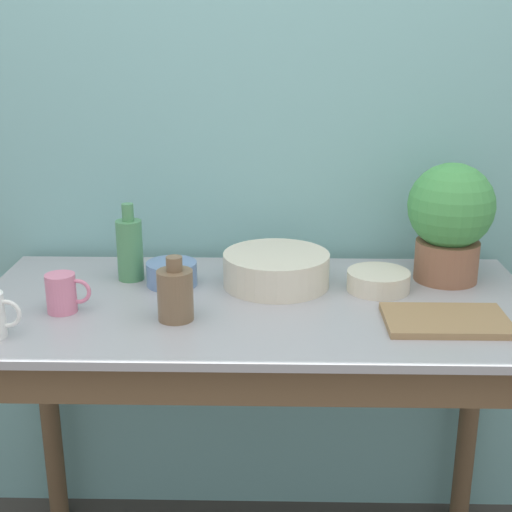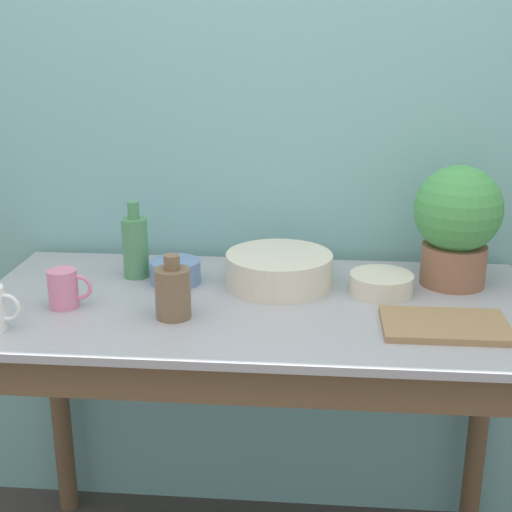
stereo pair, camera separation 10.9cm
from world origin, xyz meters
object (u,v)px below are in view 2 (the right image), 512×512
tray_board (445,325)px  bowl_small_blue (176,272)px  bowl_wash_large (279,270)px  mug_pink (64,289)px  potted_plant (457,221)px  bottle_tall (135,246)px  bottle_short (173,292)px  bowl_small_cream (381,284)px

tray_board → bowl_small_blue: bearing=159.9°
bowl_wash_large → mug_pink: mug_pink is taller
potted_plant → tray_board: (-0.07, -0.30, -0.17)m
mug_pink → tray_board: bearing=-3.4°
bowl_small_blue → potted_plant: bearing=4.3°
bowl_wash_large → mug_pink: bearing=-159.1°
potted_plant → bottle_tall: 0.86m
potted_plant → mug_pink: (-0.98, -0.25, -0.13)m
bottle_short → bowl_small_cream: (0.51, 0.20, -0.04)m
bottle_tall → tray_board: size_ratio=0.74×
bottle_short → bowl_small_cream: bearing=22.0°
bottle_short → tray_board: bearing=-1.2°
mug_pink → tray_board: 0.91m
bowl_wash_large → bottle_short: size_ratio=1.82×
bowl_small_cream → tray_board: bearing=-59.5°
bottle_short → mug_pink: size_ratio=1.42×
bottle_tall → bowl_small_cream: 0.67m
bottle_short → mug_pink: bottle_short is taller
potted_plant → bowl_small_cream: bearing=-156.4°
potted_plant → bottle_tall: bearing=-179.0°
bowl_wash_large → mug_pink: 0.55m
bowl_small_blue → tray_board: (0.67, -0.25, -0.02)m
bottle_tall → mug_pink: bearing=-117.2°
bowl_small_blue → bottle_tall: bearing=160.8°
bowl_wash_large → bowl_small_blue: bearing=-179.3°
bottle_short → bowl_small_blue: (-0.04, 0.23, -0.03)m
bowl_small_blue → tray_board: bowl_small_blue is taller
potted_plant → bottle_tall: potted_plant is taller
bottle_tall → bowl_small_cream: (0.66, -0.07, -0.06)m
bottle_tall → mug_pink: (-0.12, -0.23, -0.04)m
potted_plant → bottle_short: size_ratio=2.07×
mug_pink → bottle_short: bearing=-8.3°
mug_pink → bowl_small_cream: 0.80m
potted_plant → bowl_small_blue: bearing=-175.7°
bowl_small_cream → bowl_wash_large: bearing=172.9°
mug_pink → bowl_small_blue: 0.31m
bottle_tall → bowl_small_cream: bottle_tall is taller
bowl_wash_large → potted_plant: bearing=6.4°
bowl_small_cream → tray_board: bowl_small_cream is taller
potted_plant → bottle_tall: (-0.86, -0.01, -0.09)m
mug_pink → tray_board: mug_pink is taller
potted_plant → bottle_short: potted_plant is taller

